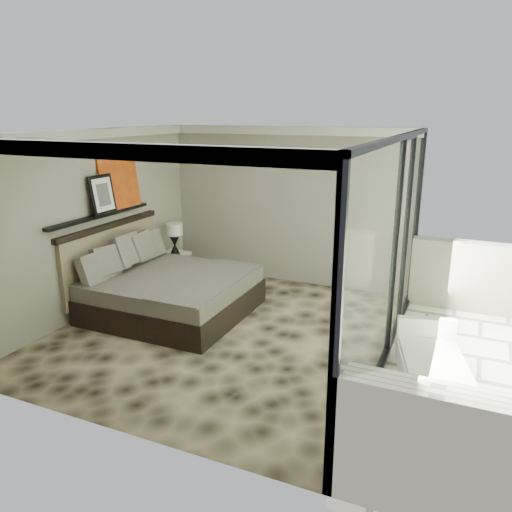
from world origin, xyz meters
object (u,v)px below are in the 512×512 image
at_px(table_lamp, 174,234).
at_px(lounger, 433,370).
at_px(nightstand, 175,268).
at_px(bed, 167,289).

bearing_deg(table_lamp, lounger, -22.25).
relative_size(nightstand, table_lamp, 0.83).
height_order(table_lamp, lounger, table_lamp).
height_order(nightstand, lounger, lounger).
distance_m(nightstand, lounger, 5.16).
xyz_separation_m(bed, nightstand, (-0.73, 1.36, -0.14)).
bearing_deg(nightstand, lounger, -41.31).
relative_size(bed, nightstand, 4.90).
bearing_deg(lounger, bed, 156.76).
distance_m(bed, lounger, 4.09).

